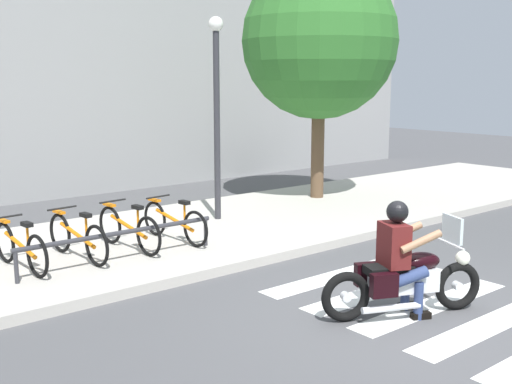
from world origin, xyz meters
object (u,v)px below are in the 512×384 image
(bicycle_1, at_px, (77,237))
(street_lamp, at_px, (217,101))
(motorcycle, at_px, (404,280))
(rider, at_px, (400,251))
(bicycle_3, at_px, (174,222))
(bike_rack, at_px, (120,236))
(bicycle_2, at_px, (128,229))
(bicycle_0, at_px, (20,247))
(tree_near_rack, at_px, (320,41))

(bicycle_1, distance_m, street_lamp, 3.92)
(motorcycle, xyz_separation_m, street_lamp, (1.01, 5.23, 1.98))
(rider, height_order, bicycle_1, rider)
(bicycle_3, relative_size, street_lamp, 0.43)
(motorcycle, xyz_separation_m, bike_rack, (-1.85, 3.73, 0.11))
(bicycle_2, bearing_deg, street_lamp, 21.27)
(bicycle_0, relative_size, bike_rack, 0.52)
(rider, xyz_separation_m, bicycle_1, (-2.20, 4.25, -0.32))
(street_lamp, relative_size, tree_near_rack, 0.73)
(tree_near_rack, bearing_deg, bicycle_1, -168.11)
(rider, relative_size, street_lamp, 0.36)
(motorcycle, bearing_deg, bicycle_1, 117.90)
(bicycle_0, relative_size, tree_near_rack, 0.30)
(bicycle_2, distance_m, bike_rack, 0.70)
(tree_near_rack, bearing_deg, bicycle_2, -166.35)
(bicycle_1, relative_size, bike_rack, 0.54)
(rider, xyz_separation_m, bicycle_2, (-1.35, 4.25, -0.32))
(bicycle_0, bearing_deg, street_lamp, 12.89)
(bicycle_0, height_order, street_lamp, street_lamp)
(bicycle_1, bearing_deg, motorcycle, -62.10)
(motorcycle, height_order, bicycle_3, motorcycle)
(tree_near_rack, bearing_deg, motorcycle, -126.15)
(street_lamp, height_order, tree_near_rack, tree_near_rack)
(motorcycle, distance_m, bicycle_0, 5.30)
(rider, relative_size, tree_near_rack, 0.26)
(bicycle_2, height_order, bicycle_3, bicycle_2)
(motorcycle, bearing_deg, rider, 153.28)
(rider, bearing_deg, motorcycle, -26.72)
(bicycle_0, xyz_separation_m, bike_rack, (1.28, -0.55, 0.07))
(bicycle_0, xyz_separation_m, street_lamp, (4.13, 0.94, 1.95))
(bicycle_2, height_order, street_lamp, street_lamp)
(bicycle_2, bearing_deg, bike_rack, -127.43)
(bicycle_0, xyz_separation_m, bicycle_2, (1.70, -0.00, 0.01))
(bicycle_3, bearing_deg, tree_near_rack, 16.00)
(street_lamp, bearing_deg, motorcycle, -100.88)
(rider, height_order, street_lamp, street_lamp)
(bicycle_1, xyz_separation_m, tree_near_rack, (6.39, 1.34, 3.17))
(motorcycle, distance_m, tree_near_rack, 7.68)
(motorcycle, bearing_deg, bicycle_2, 108.33)
(bicycle_1, bearing_deg, rider, -62.65)
(motorcycle, height_order, bicycle_0, motorcycle)
(bicycle_0, relative_size, bicycle_2, 0.96)
(rider, height_order, tree_near_rack, tree_near_rack)
(bike_rack, xyz_separation_m, street_lamp, (2.85, 1.50, 1.87))
(bike_rack, bearing_deg, bicycle_0, 156.49)
(rider, bearing_deg, bike_rack, 115.63)
(bicycle_3, bearing_deg, motorcycle, -82.42)
(motorcycle, distance_m, street_lamp, 5.69)
(bicycle_0, bearing_deg, bicycle_3, 0.01)
(bicycle_0, relative_size, bicycle_3, 0.96)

